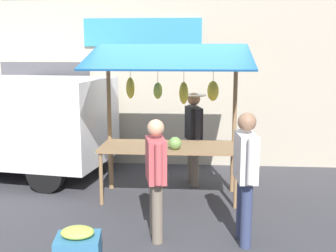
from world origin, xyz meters
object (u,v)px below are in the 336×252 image
shopper_with_ponytail (245,169)px  shopper_in_grey_tee (156,172)px  market_stall (170,104)px  produce_crate_near (78,246)px  vendor_with_sunhat (194,131)px

shopper_with_ponytail → shopper_in_grey_tee: 1.11m
shopper_with_ponytail → shopper_in_grey_tee: (1.11, -0.04, -0.07)m
market_stall → produce_crate_near: market_stall is taller
shopper_in_grey_tee → produce_crate_near: (0.82, 0.70, -0.69)m
market_stall → shopper_with_ponytail: (-1.03, 1.59, -0.58)m
market_stall → vendor_with_sunhat: market_stall is taller
market_stall → produce_crate_near: size_ratio=4.51×
vendor_with_sunhat → shopper_with_ponytail: bearing=2.2°
vendor_with_sunhat → shopper_in_grey_tee: 2.33m
shopper_in_grey_tee → produce_crate_near: shopper_in_grey_tee is taller
vendor_with_sunhat → shopper_in_grey_tee: vendor_with_sunhat is taller
vendor_with_sunhat → shopper_in_grey_tee: size_ratio=1.07×
market_stall → shopper_in_grey_tee: (0.07, 1.55, -0.66)m
produce_crate_near → market_stall: bearing=-111.5°
market_stall → produce_crate_near: bearing=68.5°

